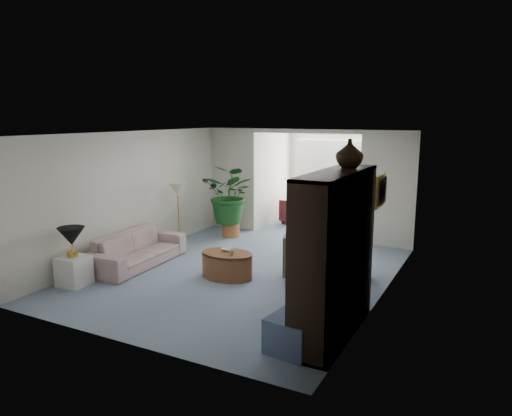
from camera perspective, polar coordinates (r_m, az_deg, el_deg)
The scene contains 26 objects.
floor at distance 8.68m, azimuth -1.84°, elevation -7.83°, with size 6.00×6.00×0.00m, color #8094A9.
sunroom_floor at distance 12.28m, azimuth 7.54°, elevation -2.27°, with size 2.60×2.60×0.00m, color #8094A9.
back_pier_left at distance 11.86m, azimuth -2.83°, elevation 3.48°, with size 1.20×0.12×2.50m, color silver.
back_pier_right at distance 10.49m, azimuth 15.43°, elevation 2.11°, with size 1.20×0.12×2.50m, color silver.
back_header at distance 10.93m, azimuth 5.87°, elevation 9.11°, with size 2.60×0.12×0.10m, color silver.
window_pane at distance 13.05m, azimuth 9.32°, elevation 4.70°, with size 2.20×0.02×1.50m, color white.
window_blinds at distance 13.03m, azimuth 9.28°, elevation 4.69°, with size 2.20×0.02×1.50m, color white.
framed_picture at distance 7.31m, azimuth 14.76°, elevation 2.00°, with size 0.04×0.50×0.40m, color beige.
sofa at distance 9.34m, azimuth -13.95°, elevation -4.80°, with size 2.11×0.83×0.62m, color #B9B19D.
end_table at distance 8.58m, azimuth -20.93°, elevation -7.04°, with size 0.45×0.45×0.50m, color white.
table_lamp at distance 8.42m, azimuth -21.20°, elevation -3.17°, with size 0.44×0.44×0.30m, color black.
floor_lamp at distance 10.27m, azimuth -9.35°, elevation 2.18°, with size 0.36×0.36×0.28m, color beige.
coffee_table at distance 8.42m, azimuth -3.49°, elevation -6.82°, with size 0.95×0.95×0.45m, color brown.
coffee_bowl at distance 8.46m, azimuth -3.45°, elevation -4.98°, with size 0.20×0.20×0.05m, color beige.
coffee_cup at distance 8.19m, azimuth -2.96°, elevation -5.33°, with size 0.11×0.11×0.10m, color #B5AF9E.
wingback_chair at distance 8.43m, azimuth 6.55°, elevation -5.49°, with size 0.89×0.92×0.83m, color #655E50.
side_table_dark at distance 8.53m, azimuth 11.68°, elevation -6.26°, with size 0.50×0.40×0.60m, color black.
entertainment_cabinet at distance 6.15m, azimuth 9.36°, elevation -5.56°, with size 0.51×1.91×2.12m, color black.
cabinet_urn at distance 6.39m, azimuth 11.12°, elevation 6.44°, with size 0.36×0.36×0.38m, color black.
ottoman at distance 5.94m, azimuth 4.42°, elevation -14.80°, with size 0.55×0.55×0.44m, color slate.
plant_pot at distance 11.23m, azimuth -3.01°, elevation -2.61°, with size 0.40×0.40×0.32m, color #AD6432.
house_plant at distance 11.06m, azimuth -3.05°, elevation 1.65°, with size 1.23×1.07×1.37m, color #1B4E1B.
sunroom_chair_blue at distance 12.09m, azimuth 11.54°, elevation -0.88°, with size 0.76×0.79×0.71m, color slate.
sunroom_chair_maroon at distance 12.57m, azimuth 4.95°, elevation -0.36°, with size 0.71×0.73×0.66m, color #571D24.
sunroom_table at distance 13.02m, azimuth 9.26°, elevation -0.41°, with size 0.42×0.32×0.51m, color brown.
shelf_clutter at distance 6.06m, azimuth 8.61°, elevation -5.51°, with size 0.30×1.18×1.06m.
Camera 1 is at (4.02, -7.16, 2.80)m, focal length 33.47 mm.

